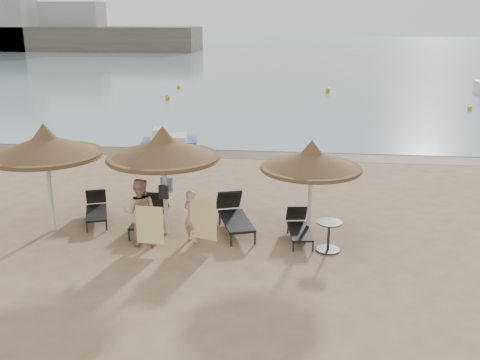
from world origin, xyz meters
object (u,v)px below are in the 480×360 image
object	(u,v)px
lounger_near_right	(234,215)
person_left	(140,207)
palapa_left	(45,146)
palapa_right	(311,160)
lounger_far_left	(96,208)
side_table	(329,237)
pedal_boat	(169,144)
lounger_far_right	(299,226)
person_right	(192,212)
lounger_near_left	(151,214)
palapa_center	(163,149)

from	to	relation	value
lounger_near_right	person_left	world-z (taller)	person_left
palapa_left	palapa_right	xyz separation A→B (m)	(7.09, 0.41, -0.29)
palapa_right	lounger_far_left	bearing A→B (deg)	175.40
palapa_right	lounger_near_right	size ratio (longest dim) A/B	1.21
palapa_right	side_table	size ratio (longest dim) A/B	3.43
pedal_boat	person_left	bearing A→B (deg)	-90.64
palapa_left	lounger_far_right	xyz separation A→B (m)	(6.82, 0.22, -2.08)
lounger_far_left	side_table	bearing A→B (deg)	-32.88
side_table	person_left	xyz separation A→B (m)	(-4.85, -0.17, 0.68)
palapa_left	person_left	world-z (taller)	palapa_left
person_right	pedal_boat	distance (m)	9.86
person_left	lounger_near_right	bearing A→B (deg)	-157.45
palapa_right	pedal_boat	size ratio (longest dim) A/B	1.06
palapa_right	lounger_near_left	size ratio (longest dim) A/B	1.38
side_table	pedal_boat	size ratio (longest dim) A/B	0.31
lounger_near_right	person_left	size ratio (longest dim) A/B	1.07
person_left	side_table	bearing A→B (deg)	174.45
palapa_left	pedal_boat	size ratio (longest dim) A/B	1.20
person_left	pedal_boat	xyz separation A→B (m)	(-1.66, 9.71, -0.64)
palapa_center	lounger_far_left	world-z (taller)	palapa_center
lounger_far_left	pedal_boat	bearing A→B (deg)	67.96
lounger_near_right	lounger_far_right	world-z (taller)	lounger_near_right
lounger_far_right	palapa_right	bearing A→B (deg)	27.50
palapa_center	person_right	world-z (taller)	palapa_center
lounger_near_left	lounger_near_right	distance (m)	2.37
palapa_center	palapa_right	xyz separation A→B (m)	(3.89, 0.28, -0.27)
palapa_left	person_right	bearing A→B (deg)	-5.31
palapa_center	side_table	size ratio (longest dim) A/B	3.87
lounger_far_right	person_right	distance (m)	2.90
person_right	palapa_right	bearing A→B (deg)	-135.85
palapa_right	lounger_near_right	xyz separation A→B (m)	(-2.08, 0.22, -1.70)
lounger_near_left	person_right	distance (m)	1.72
palapa_right	person_left	distance (m)	4.63
lounger_far_left	lounger_near_right	world-z (taller)	lounger_near_right
palapa_center	lounger_near_right	world-z (taller)	palapa_center
palapa_right	pedal_boat	xyz separation A→B (m)	(-6.02, 8.61, -1.73)
palapa_left	lounger_far_right	bearing A→B (deg)	1.86
lounger_near_left	side_table	size ratio (longest dim) A/B	2.49
palapa_center	lounger_far_left	bearing A→B (deg)	161.30
lounger_far_left	lounger_near_left	size ratio (longest dim) A/B	0.94
lounger_near_right	pedal_boat	xyz separation A→B (m)	(-3.94, 8.39, -0.02)
side_table	palapa_left	bearing A→B (deg)	176.08
lounger_far_right	palapa_left	bearing A→B (deg)	173.89
palapa_left	palapa_center	distance (m)	3.20
palapa_right	lounger_near_left	distance (m)	4.78
lounger_near_right	lounger_far_right	distance (m)	1.86
lounger_far_left	person_right	world-z (taller)	person_right
side_table	person_right	xyz separation A→B (m)	(-3.55, 0.14, 0.47)
palapa_center	lounger_far_right	bearing A→B (deg)	1.44
side_table	person_right	bearing A→B (deg)	177.67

